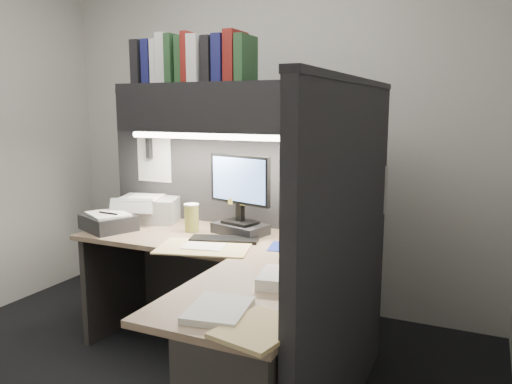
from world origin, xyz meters
TOP-DOWN VIEW (x-y plane):
  - wall_back at (0.00, 1.50)m, footprint 3.50×0.04m
  - partition_back at (0.03, 0.93)m, footprint 1.90×0.06m
  - partition_right at (0.98, 0.18)m, footprint 0.06×1.50m
  - desk at (0.43, -0.00)m, footprint 1.70×1.53m
  - overhead_shelf at (0.12, 0.75)m, footprint 1.55×0.34m
  - task_light_tube at (0.12, 0.61)m, footprint 1.32×0.04m
  - monitor at (0.18, 0.69)m, footprint 0.45×0.28m
  - keyboard at (0.17, 0.50)m, footprint 0.42×0.24m
  - mousepad at (0.57, 0.53)m, footprint 0.26×0.24m
  - mouse at (0.58, 0.53)m, footprint 0.10×0.12m
  - telephone at (0.63, 0.70)m, footprint 0.25×0.26m
  - coffee_cup at (-0.12, 0.62)m, footprint 0.11×0.11m
  - printer at (-0.56, 0.77)m, footprint 0.49×0.46m
  - notebook_stack at (-0.63, 0.43)m, footprint 0.40×0.37m
  - open_folder at (0.14, 0.32)m, footprint 0.57×0.45m
  - paper_stack_a at (0.79, -0.02)m, footprint 0.31×0.28m
  - paper_stack_b at (0.65, -0.43)m, footprint 0.26×0.30m
  - manila_stack at (0.85, -0.50)m, footprint 0.29×0.34m
  - binder_row at (-0.18, 0.75)m, footprint 0.81×0.26m
  - pinned_papers at (0.42, 0.56)m, footprint 1.76×1.31m

SIDE VIEW (x-z plane):
  - desk at x=0.43m, z-range 0.08..0.81m
  - mousepad at x=0.57m, z-range 0.73..0.73m
  - open_folder at x=0.14m, z-range 0.73..0.74m
  - manila_stack at x=0.85m, z-range 0.73..0.75m
  - keyboard at x=0.17m, z-range 0.73..0.75m
  - paper_stack_b at x=0.65m, z-range 0.73..0.76m
  - mouse at x=0.58m, z-range 0.73..0.77m
  - paper_stack_a at x=0.79m, z-range 0.73..0.78m
  - telephone at x=0.63m, z-range 0.73..0.81m
  - notebook_stack at x=-0.63m, z-range 0.73..0.83m
  - partition_back at x=0.03m, z-range 0.00..1.60m
  - partition_right at x=0.98m, z-range 0.00..1.60m
  - printer at x=-0.56m, z-range 0.73..0.89m
  - coffee_cup at x=-0.12m, z-range 0.73..0.90m
  - monitor at x=0.18m, z-range 0.68..1.17m
  - pinned_papers at x=0.42m, z-range 0.80..1.31m
  - task_light_tube at x=0.12m, z-range 1.31..1.35m
  - wall_back at x=0.00m, z-range 0.00..2.70m
  - overhead_shelf at x=0.12m, z-range 1.35..1.65m
  - binder_row at x=-0.18m, z-range 1.64..1.95m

